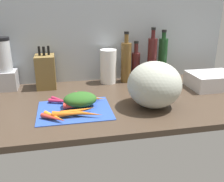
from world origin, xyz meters
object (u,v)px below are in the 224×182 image
(carrot_8, at_px, (55,117))
(dish_rack, at_px, (212,80))
(carrot_2, at_px, (64,101))
(bottle_3, at_px, (162,58))
(carrot_4, at_px, (70,114))
(carrot_7, at_px, (88,97))
(winter_squash, at_px, (154,85))
(bottle_2, at_px, (152,59))
(carrot_1, at_px, (53,118))
(bottle_0, at_px, (126,62))
(cutting_board, at_px, (75,110))
(carrot_3, at_px, (95,98))
(blender_appliance, at_px, (5,68))
(carrot_9, at_px, (81,101))
(carrot_0, at_px, (75,106))
(carrot_6, at_px, (78,111))
(paper_towel_roll, at_px, (108,66))
(bottle_1, at_px, (136,65))
(knife_block, at_px, (46,71))
(carrot_5, at_px, (87,114))
(carrot_10, at_px, (62,100))

(carrot_8, distance_m, dish_rack, 1.00)
(carrot_2, relative_size, bottle_3, 0.50)
(carrot_4, relative_size, carrot_7, 0.92)
(winter_squash, xyz_separation_m, bottle_2, (0.14, 0.41, 0.03))
(carrot_1, xyz_separation_m, bottle_3, (0.73, 0.53, 0.13))
(carrot_8, xyz_separation_m, bottle_0, (0.47, 0.50, 0.12))
(carrot_7, distance_m, bottle_2, 0.55)
(cutting_board, relative_size, carrot_3, 2.86)
(carrot_7, bearing_deg, blender_appliance, 148.53)
(carrot_3, bearing_deg, carrot_1, -136.95)
(carrot_9, bearing_deg, carrot_0, -120.50)
(carrot_6, height_order, carrot_8, carrot_6)
(carrot_3, bearing_deg, carrot_4, -127.60)
(carrot_2, relative_size, carrot_4, 1.03)
(paper_towel_roll, bearing_deg, carrot_1, -124.41)
(bottle_2, bearing_deg, bottle_3, 22.61)
(carrot_9, relative_size, bottle_2, 0.44)
(carrot_7, distance_m, bottle_1, 0.48)
(knife_block, bearing_deg, bottle_3, 2.02)
(carrot_6, distance_m, paper_towel_roll, 0.53)
(carrot_0, distance_m, carrot_1, 0.15)
(carrot_3, relative_size, carrot_9, 0.80)
(knife_block, bearing_deg, carrot_3, -47.99)
(cutting_board, distance_m, bottle_1, 0.62)
(bottle_2, bearing_deg, blender_appliance, 178.53)
(cutting_board, height_order, winter_squash, winter_squash)
(winter_squash, relative_size, dish_rack, 0.99)
(carrot_5, xyz_separation_m, bottle_3, (0.58, 0.51, 0.13))
(blender_appliance, bearing_deg, carrot_3, -31.54)
(carrot_0, distance_m, carrot_4, 0.09)
(winter_squash, bearing_deg, bottle_0, 94.59)
(carrot_6, bearing_deg, bottle_1, 48.34)
(carrot_10, xyz_separation_m, knife_block, (-0.09, 0.29, 0.09))
(bottle_1, distance_m, bottle_2, 0.12)
(blender_appliance, bearing_deg, bottle_3, 0.77)
(carrot_1, bearing_deg, carrot_7, 51.17)
(carrot_0, distance_m, knife_block, 0.43)
(bottle_0, xyz_separation_m, dish_rack, (0.50, -0.23, -0.09))
(carrot_7, bearing_deg, carrot_10, -172.55)
(cutting_board, relative_size, paper_towel_roll, 1.65)
(carrot_2, relative_size, knife_block, 0.65)
(carrot_1, distance_m, carrot_8, 0.01)
(carrot_3, relative_size, carrot_6, 0.75)
(carrot_7, relative_size, carrot_10, 1.26)
(winter_squash, bearing_deg, bottle_2, 71.80)
(carrot_8, bearing_deg, bottle_2, 36.80)
(cutting_board, xyz_separation_m, blender_appliance, (-0.39, 0.41, 0.13))
(cutting_board, bearing_deg, bottle_0, 47.80)
(carrot_5, bearing_deg, bottle_3, 41.60)
(blender_appliance, bearing_deg, bottle_2, -1.47)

